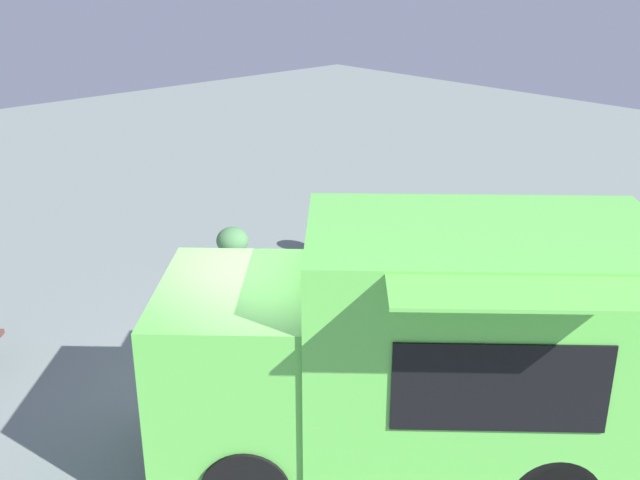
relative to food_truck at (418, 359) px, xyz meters
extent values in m
plane|color=slate|center=(-0.32, 1.59, -1.23)|extent=(40.00, 40.00, 0.00)
cube|color=#61C84C|center=(0.41, -0.40, 0.18)|extent=(3.76, 3.74, 2.37)
cube|color=#61C84C|center=(-1.28, 1.25, -0.13)|extent=(2.36, 2.37, 1.76)
cube|color=black|center=(-1.77, 1.73, 0.18)|extent=(1.14, 1.17, 0.67)
cube|color=black|center=(-0.30, -1.12, 0.32)|extent=(1.31, 1.28, 0.83)
cube|color=#61C34A|center=(-0.50, -1.33, 1.32)|extent=(1.83, 1.81, 0.03)
cube|color=black|center=(-0.10, 0.10, -1.12)|extent=(4.32, 4.27, 0.22)
cylinder|color=black|center=(-0.52, 1.76, -0.82)|extent=(0.74, 0.73, 0.82)
cylinder|color=black|center=(1.46, -0.17, -0.82)|extent=(0.74, 0.73, 0.82)
cylinder|color=beige|center=(1.57, 5.21, -1.04)|extent=(0.45, 0.45, 0.37)
torus|color=beige|center=(1.57, 5.21, -0.87)|extent=(0.48, 0.48, 0.04)
ellipsoid|color=#487B49|center=(1.57, 5.21, -0.66)|extent=(0.52, 0.52, 0.44)
sphere|color=silver|center=(1.40, 5.09, -0.58)|extent=(0.07, 0.07, 0.07)
sphere|color=silver|center=(1.73, 5.35, -0.61)|extent=(0.08, 0.08, 0.08)
sphere|color=white|center=(1.73, 5.26, -0.53)|extent=(0.06, 0.06, 0.06)
sphere|color=white|center=(1.37, 5.15, -0.60)|extent=(0.06, 0.06, 0.06)
sphere|color=white|center=(1.58, 5.38, -0.54)|extent=(0.08, 0.08, 0.08)
sphere|color=white|center=(1.58, 5.41, -0.58)|extent=(0.08, 0.08, 0.08)
cylinder|color=#514244|center=(3.20, 4.92, -1.06)|extent=(0.43, 0.43, 0.33)
torus|color=#513C43|center=(3.20, 4.92, -0.91)|extent=(0.45, 0.45, 0.04)
ellipsoid|color=#3E7C3C|center=(3.20, 4.92, -0.74)|extent=(0.43, 0.43, 0.37)
sphere|color=white|center=(3.29, 4.76, -0.70)|extent=(0.06, 0.06, 0.06)
sphere|color=white|center=(3.16, 5.09, -0.69)|extent=(0.08, 0.08, 0.08)
sphere|color=white|center=(3.27, 5.06, -0.65)|extent=(0.06, 0.06, 0.06)
sphere|color=silver|center=(3.37, 4.86, -0.71)|extent=(0.08, 0.08, 0.08)
camera|label=1|loc=(-5.00, -4.02, 3.70)|focal=41.90mm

